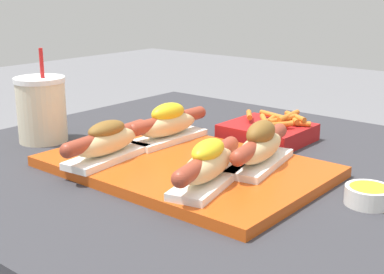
{
  "coord_description": "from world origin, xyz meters",
  "views": [
    {
      "loc": [
        0.52,
        -0.75,
        1.04
      ],
      "look_at": [
        -0.05,
        -0.06,
        0.78
      ],
      "focal_mm": 50.0,
      "sensor_mm": 36.0,
      "label": 1
    }
  ],
  "objects_px": {
    "hot_dog_1": "(208,164)",
    "hot_dog_0": "(107,141)",
    "hot_dog_2": "(169,124)",
    "fries_basket": "(269,131)",
    "sauce_bowl": "(368,195)",
    "serving_tray": "(185,166)",
    "drink_cup": "(42,109)",
    "hot_dog_3": "(261,146)"
  },
  "relations": [
    {
      "from": "hot_dog_1",
      "to": "hot_dog_3",
      "type": "relative_size",
      "value": 0.99
    },
    {
      "from": "drink_cup",
      "to": "fries_basket",
      "type": "height_order",
      "value": "drink_cup"
    },
    {
      "from": "serving_tray",
      "to": "fries_basket",
      "type": "relative_size",
      "value": 2.86
    },
    {
      "from": "hot_dog_0",
      "to": "hot_dog_1",
      "type": "xyz_separation_m",
      "value": [
        0.21,
        0.01,
        0.0
      ]
    },
    {
      "from": "hot_dog_1",
      "to": "hot_dog_3",
      "type": "distance_m",
      "value": 0.13
    },
    {
      "from": "drink_cup",
      "to": "fries_basket",
      "type": "bearing_deg",
      "value": 40.17
    },
    {
      "from": "sauce_bowl",
      "to": "hot_dog_1",
      "type": "bearing_deg",
      "value": -148.06
    },
    {
      "from": "hot_dog_3",
      "to": "sauce_bowl",
      "type": "bearing_deg",
      "value": -0.14
    },
    {
      "from": "hot_dog_0",
      "to": "hot_dog_3",
      "type": "height_order",
      "value": "hot_dog_3"
    },
    {
      "from": "hot_dog_0",
      "to": "hot_dog_1",
      "type": "relative_size",
      "value": 1.02
    },
    {
      "from": "serving_tray",
      "to": "hot_dog_2",
      "type": "relative_size",
      "value": 2.23
    },
    {
      "from": "fries_basket",
      "to": "hot_dog_3",
      "type": "bearing_deg",
      "value": -61.89
    },
    {
      "from": "hot_dog_3",
      "to": "drink_cup",
      "type": "height_order",
      "value": "drink_cup"
    },
    {
      "from": "hot_dog_1",
      "to": "sauce_bowl",
      "type": "xyz_separation_m",
      "value": [
        0.2,
        0.13,
        -0.04
      ]
    },
    {
      "from": "hot_dog_2",
      "to": "hot_dog_1",
      "type": "bearing_deg",
      "value": -34.44
    },
    {
      "from": "hot_dog_2",
      "to": "serving_tray",
      "type": "bearing_deg",
      "value": -36.21
    },
    {
      "from": "hot_dog_1",
      "to": "hot_dog_0",
      "type": "bearing_deg",
      "value": -176.24
    },
    {
      "from": "hot_dog_2",
      "to": "fries_basket",
      "type": "bearing_deg",
      "value": 56.91
    },
    {
      "from": "hot_dog_2",
      "to": "hot_dog_3",
      "type": "distance_m",
      "value": 0.22
    },
    {
      "from": "drink_cup",
      "to": "fries_basket",
      "type": "relative_size",
      "value": 1.17
    },
    {
      "from": "hot_dog_3",
      "to": "serving_tray",
      "type": "bearing_deg",
      "value": -151.93
    },
    {
      "from": "hot_dog_0",
      "to": "sauce_bowl",
      "type": "xyz_separation_m",
      "value": [
        0.42,
        0.14,
        -0.04
      ]
    },
    {
      "from": "fries_basket",
      "to": "drink_cup",
      "type": "bearing_deg",
      "value": -139.83
    },
    {
      "from": "hot_dog_1",
      "to": "hot_dog_3",
      "type": "xyz_separation_m",
      "value": [
        0.01,
        0.13,
        0.0
      ]
    },
    {
      "from": "hot_dog_2",
      "to": "hot_dog_3",
      "type": "bearing_deg",
      "value": -4.54
    },
    {
      "from": "hot_dog_3",
      "to": "drink_cup",
      "type": "xyz_separation_m",
      "value": [
        -0.47,
        -0.11,
        0.01
      ]
    },
    {
      "from": "hot_dog_2",
      "to": "drink_cup",
      "type": "relative_size",
      "value": 1.09
    },
    {
      "from": "hot_dog_0",
      "to": "hot_dog_2",
      "type": "xyz_separation_m",
      "value": [
        0.0,
        0.16,
        0.0
      ]
    },
    {
      "from": "hot_dog_0",
      "to": "serving_tray",
      "type": "bearing_deg",
      "value": 35.84
    },
    {
      "from": "serving_tray",
      "to": "hot_dog_1",
      "type": "relative_size",
      "value": 2.29
    },
    {
      "from": "hot_dog_0",
      "to": "sauce_bowl",
      "type": "height_order",
      "value": "hot_dog_0"
    },
    {
      "from": "hot_dog_2",
      "to": "sauce_bowl",
      "type": "height_order",
      "value": "hot_dog_2"
    },
    {
      "from": "serving_tray",
      "to": "hot_dog_0",
      "type": "xyz_separation_m",
      "value": [
        -0.11,
        -0.08,
        0.04
      ]
    },
    {
      "from": "hot_dog_1",
      "to": "sauce_bowl",
      "type": "distance_m",
      "value": 0.24
    },
    {
      "from": "hot_dog_3",
      "to": "fries_basket",
      "type": "bearing_deg",
      "value": 118.11
    },
    {
      "from": "hot_dog_1",
      "to": "hot_dog_3",
      "type": "height_order",
      "value": "hot_dog_3"
    },
    {
      "from": "hot_dog_1",
      "to": "sauce_bowl",
      "type": "height_order",
      "value": "hot_dog_1"
    },
    {
      "from": "sauce_bowl",
      "to": "fries_basket",
      "type": "xyz_separation_m",
      "value": [
        -0.3,
        0.2,
        0.0
      ]
    },
    {
      "from": "drink_cup",
      "to": "hot_dog_1",
      "type": "bearing_deg",
      "value": -2.69
    },
    {
      "from": "hot_dog_2",
      "to": "fries_basket",
      "type": "height_order",
      "value": "hot_dog_2"
    },
    {
      "from": "hot_dog_0",
      "to": "fries_basket",
      "type": "relative_size",
      "value": 1.28
    },
    {
      "from": "hot_dog_0",
      "to": "drink_cup",
      "type": "relative_size",
      "value": 1.09
    }
  ]
}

